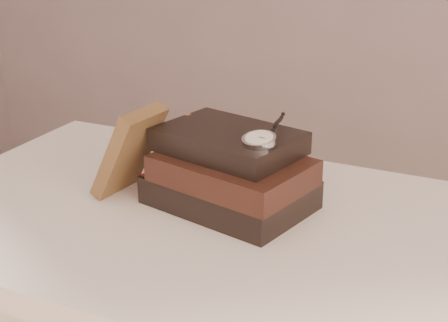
% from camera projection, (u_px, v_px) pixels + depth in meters
% --- Properties ---
extents(table, '(1.00, 0.60, 0.75)m').
position_uv_depth(table, '(219.00, 269.00, 1.08)').
color(table, silver).
rests_on(table, ground).
extents(book_stack, '(0.28, 0.22, 0.12)m').
position_uv_depth(book_stack, '(230.00, 172.00, 1.06)').
color(book_stack, black).
rests_on(book_stack, table).
extents(journal, '(0.11, 0.11, 0.15)m').
position_uv_depth(journal, '(129.00, 151.00, 1.10)').
color(journal, '#49311C').
rests_on(journal, table).
extents(pocket_watch, '(0.06, 0.16, 0.02)m').
position_uv_depth(pocket_watch, '(260.00, 139.00, 0.99)').
color(pocket_watch, silver).
rests_on(pocket_watch, book_stack).
extents(eyeglasses, '(0.13, 0.14, 0.05)m').
position_uv_depth(eyeglasses, '(220.00, 139.00, 1.17)').
color(eyeglasses, silver).
rests_on(eyeglasses, book_stack).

